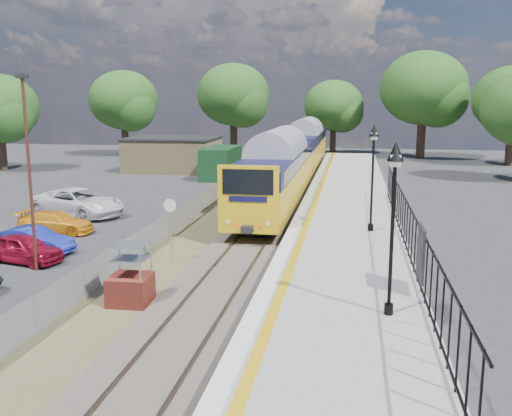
% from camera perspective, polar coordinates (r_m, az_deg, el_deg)
% --- Properties ---
extents(ground, '(120.00, 120.00, 0.00)m').
position_cam_1_polar(ground, '(20.38, -3.46, -7.94)').
color(ground, '#2D2D30').
rests_on(ground, ground).
extents(track_bed, '(5.90, 80.00, 0.29)m').
position_cam_1_polar(track_bed, '(29.60, -0.13, -1.79)').
color(track_bed, '#473F38').
rests_on(track_bed, ground).
extents(platform, '(5.00, 70.00, 0.90)m').
position_cam_1_polar(platform, '(27.48, 8.92, -2.14)').
color(platform, gray).
rests_on(platform, ground).
extents(platform_edge, '(0.90, 70.00, 0.01)m').
position_cam_1_polar(platform_edge, '(27.48, 4.65, -1.08)').
color(platform_edge, silver).
rests_on(platform_edge, platform).
extents(victorian_lamp_south, '(0.44, 0.44, 4.60)m').
position_cam_1_polar(victorian_lamp_south, '(15.00, 13.64, 1.90)').
color(victorian_lamp_south, black).
rests_on(victorian_lamp_south, platform).
extents(victorian_lamp_north, '(0.44, 0.44, 4.60)m').
position_cam_1_polar(victorian_lamp_north, '(24.91, 11.65, 5.41)').
color(victorian_lamp_north, black).
rests_on(victorian_lamp_north, platform).
extents(palisade_fence, '(0.12, 26.00, 2.00)m').
position_cam_1_polar(palisade_fence, '(21.66, 15.03, -2.13)').
color(palisade_fence, black).
rests_on(palisade_fence, platform).
extents(wire_fence, '(0.06, 52.00, 1.20)m').
position_cam_1_polar(wire_fence, '(32.53, -5.92, 0.21)').
color(wire_fence, '#999EA3').
rests_on(wire_fence, ground).
extents(outbuilding, '(10.80, 10.10, 3.12)m').
position_cam_1_polar(outbuilding, '(52.54, -7.43, 5.22)').
color(outbuilding, tan).
rests_on(outbuilding, ground).
extents(tree_line, '(56.80, 43.80, 11.88)m').
position_cam_1_polar(tree_line, '(60.87, 6.89, 10.77)').
color(tree_line, '#332319').
rests_on(tree_line, ground).
extents(train, '(2.82, 40.83, 3.51)m').
position_cam_1_polar(train, '(44.88, 3.94, 5.40)').
color(train, gold).
rests_on(train, ground).
extents(brick_plinth, '(1.32, 1.32, 2.06)m').
position_cam_1_polar(brick_plinth, '(18.83, -12.50, -6.61)').
color(brick_plinth, maroon).
rests_on(brick_plinth, ground).
extents(speed_sign, '(0.54, 0.12, 2.67)m').
position_cam_1_polar(speed_sign, '(22.99, -8.55, -1.21)').
color(speed_sign, '#999EA3').
rests_on(speed_sign, ground).
extents(carpark_lamp, '(0.25, 0.50, 7.46)m').
position_cam_1_polar(carpark_lamp, '(23.09, -21.79, 4.28)').
color(carpark_lamp, '#4C2319').
rests_on(carpark_lamp, ground).
extents(car_red, '(3.67, 2.15, 1.17)m').
position_cam_1_polar(car_red, '(25.09, -22.26, -3.75)').
color(car_red, maroon).
rests_on(car_red, ground).
extents(car_blue, '(3.66, 1.64, 1.17)m').
position_cam_1_polar(car_blue, '(26.29, -21.43, -3.06)').
color(car_blue, '#1C2AAB').
rests_on(car_blue, ground).
extents(car_yellow, '(3.78, 1.57, 1.09)m').
position_cam_1_polar(car_yellow, '(29.95, -19.37, -1.37)').
color(car_yellow, orange).
rests_on(car_yellow, ground).
extents(car_white, '(6.19, 4.35, 1.57)m').
position_cam_1_polar(car_white, '(33.95, -17.33, 0.54)').
color(car_white, white).
rests_on(car_white, ground).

